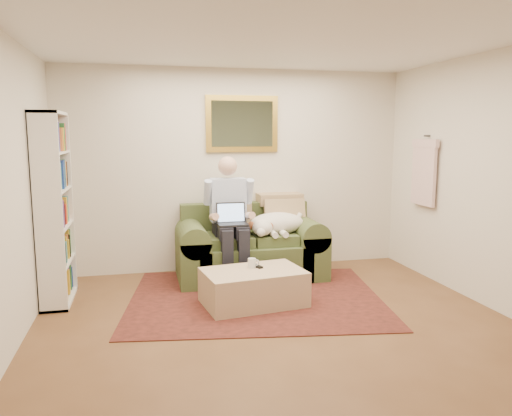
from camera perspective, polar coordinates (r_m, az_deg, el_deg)
name	(u,v)px	position (r m, az deg, el deg)	size (l,w,h in m)	color
room_shell	(280,188)	(4.44, 2.76, 2.33)	(4.51, 5.00, 2.61)	brown
rug	(256,298)	(5.52, -0.05, -10.21)	(2.69, 2.15, 0.01)	#321814
sofa	(250,253)	(6.23, -0.70, -5.13)	(1.79, 0.91, 1.07)	#48572E
seated_man	(231,221)	(5.93, -2.90, -1.46)	(0.59, 0.84, 1.50)	#8C9ED8
laptop	(232,219)	(5.85, -2.78, -1.22)	(0.35, 0.27, 0.25)	black
sleeping_dog	(277,223)	(6.14, 2.41, -1.76)	(0.74, 0.46, 0.27)	white
ottoman	(253,287)	(5.27, -0.30, -9.07)	(1.02, 0.65, 0.37)	#D0AD8B
coffee_mug	(252,263)	(5.30, -0.48, -6.31)	(0.08, 0.08, 0.10)	white
tv_remote	(257,266)	(5.33, 0.16, -6.67)	(0.05, 0.15, 0.02)	black
bookshelf	(54,209)	(5.62, -22.08, -0.07)	(0.28, 0.80, 2.00)	white
wall_mirror	(242,124)	(6.50, -1.60, 9.59)	(0.94, 0.04, 0.72)	gold
hanging_shirt	(424,169)	(6.48, 18.65, 4.28)	(0.06, 0.52, 0.90)	beige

